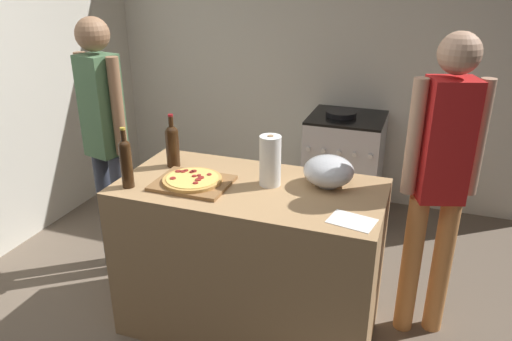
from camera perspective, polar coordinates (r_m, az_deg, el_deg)
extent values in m
cube|color=#6B5B4C|center=(3.71, -0.64, -10.42)|extent=(4.15, 3.25, 0.02)
cube|color=silver|center=(4.48, 5.57, 13.42)|extent=(4.15, 0.10, 2.60)
cube|color=silver|center=(4.17, -25.39, 10.71)|extent=(0.10, 3.25, 2.60)
cube|color=tan|center=(2.87, -0.68, -10.18)|extent=(1.44, 0.72, 0.92)
cube|color=olive|center=(2.67, -7.39, -1.46)|extent=(0.40, 0.32, 0.02)
cylinder|color=tan|center=(2.67, -7.41, -1.09)|extent=(0.32, 0.32, 0.02)
cylinder|color=#EAC660|center=(2.66, -7.42, -0.87)|extent=(0.28, 0.28, 0.00)
cylinder|color=maroon|center=(2.59, -7.04, -1.45)|extent=(0.03, 0.03, 0.01)
cylinder|color=maroon|center=(2.75, -8.14, 0.00)|extent=(0.03, 0.03, 0.01)
cylinder|color=maroon|center=(2.66, -9.64, -0.90)|extent=(0.03, 0.03, 0.01)
cylinder|color=maroon|center=(2.68, -6.65, -0.55)|extent=(0.02, 0.02, 0.01)
cylinder|color=maroon|center=(2.75, -9.04, -0.09)|extent=(0.03, 0.03, 0.01)
cylinder|color=maroon|center=(2.73, -7.49, -0.17)|extent=(0.03, 0.03, 0.01)
cylinder|color=maroon|center=(2.65, -6.42, -0.83)|extent=(0.03, 0.03, 0.01)
cylinder|color=maroon|center=(2.68, -7.18, -0.64)|extent=(0.03, 0.03, 0.01)
cylinder|color=maroon|center=(2.74, -8.48, -0.11)|extent=(0.03, 0.03, 0.01)
cylinder|color=maroon|center=(2.63, -6.74, -1.07)|extent=(0.03, 0.03, 0.01)
cylinder|color=maroon|center=(2.74, -7.23, -0.07)|extent=(0.03, 0.03, 0.01)
cylinder|color=maroon|center=(2.69, -5.46, -0.46)|extent=(0.03, 0.03, 0.01)
cylinder|color=#B2B2B7|center=(2.68, 8.35, -1.62)|extent=(0.11, 0.11, 0.01)
ellipsoid|color=silver|center=(2.64, 8.44, -0.05)|extent=(0.27, 0.27, 0.16)
cylinder|color=white|center=(2.61, 1.66, 1.14)|extent=(0.12, 0.12, 0.28)
cylinder|color=#997551|center=(2.61, 1.66, 1.18)|extent=(0.03, 0.03, 0.28)
cylinder|color=#331E0F|center=(2.68, -14.82, 0.43)|extent=(0.06, 0.06, 0.23)
sphere|color=#331E0F|center=(2.64, -15.07, 2.76)|extent=(0.06, 0.06, 0.06)
cylinder|color=#331E0F|center=(2.62, -15.18, 3.87)|extent=(0.03, 0.03, 0.07)
cylinder|color=gold|center=(2.61, -15.27, 4.71)|extent=(0.03, 0.03, 0.01)
cylinder|color=#331E0F|center=(2.91, -9.66, 2.43)|extent=(0.08, 0.08, 0.21)
sphere|color=#331E0F|center=(2.88, -9.79, 4.37)|extent=(0.08, 0.08, 0.08)
cylinder|color=#331E0F|center=(2.86, -9.87, 5.52)|extent=(0.03, 0.03, 0.07)
cylinder|color=maroon|center=(2.84, -9.93, 6.34)|extent=(0.03, 0.03, 0.01)
cube|color=white|center=(2.33, 11.09, -5.78)|extent=(0.23, 0.19, 0.00)
cube|color=#B7B7BC|center=(4.24, 10.16, 0.37)|extent=(0.61, 0.58, 0.86)
cube|color=black|center=(4.09, 10.58, 6.08)|extent=(0.61, 0.58, 0.02)
cylinder|color=silver|center=(3.92, 6.11, 2.51)|extent=(0.04, 0.02, 0.04)
cylinder|color=silver|center=(3.89, 7.85, 2.29)|extent=(0.04, 0.02, 0.04)
cylinder|color=silver|center=(3.87, 9.60, 2.07)|extent=(0.04, 0.02, 0.04)
cylinder|color=silver|center=(3.86, 11.37, 1.85)|extent=(0.04, 0.02, 0.04)
cylinder|color=silver|center=(3.84, 13.16, 1.62)|extent=(0.04, 0.02, 0.04)
cylinder|color=black|center=(4.08, 9.87, 6.54)|extent=(0.25, 0.25, 0.04)
cylinder|color=#383D4C|center=(3.62, -16.99, -4.26)|extent=(0.11, 0.11, 0.87)
cylinder|color=#383D4C|center=(3.51, -15.22, -4.99)|extent=(0.11, 0.11, 0.87)
cube|color=#4C724C|center=(3.30, -17.54, 7.17)|extent=(0.25, 0.24, 0.65)
cylinder|color=#936B4C|center=(3.41, -19.21, 7.73)|extent=(0.08, 0.08, 0.62)
cylinder|color=#936B4C|center=(3.18, -15.83, 7.12)|extent=(0.08, 0.08, 0.62)
sphere|color=#936B4C|center=(3.22, -18.50, 14.81)|extent=(0.21, 0.21, 0.21)
cylinder|color=#D88C4C|center=(3.04, 20.74, -10.35)|extent=(0.11, 0.11, 0.86)
cylinder|color=#D88C4C|center=(2.99, 17.55, -10.49)|extent=(0.11, 0.11, 0.86)
cube|color=red|center=(2.69, 21.20, 3.22)|extent=(0.28, 0.26, 0.65)
cylinder|color=tan|center=(2.75, 24.45, 3.43)|extent=(0.08, 0.08, 0.62)
cylinder|color=tan|center=(2.64, 17.92, 3.66)|extent=(0.08, 0.08, 0.62)
sphere|color=tan|center=(2.59, 22.60, 12.49)|extent=(0.21, 0.21, 0.21)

